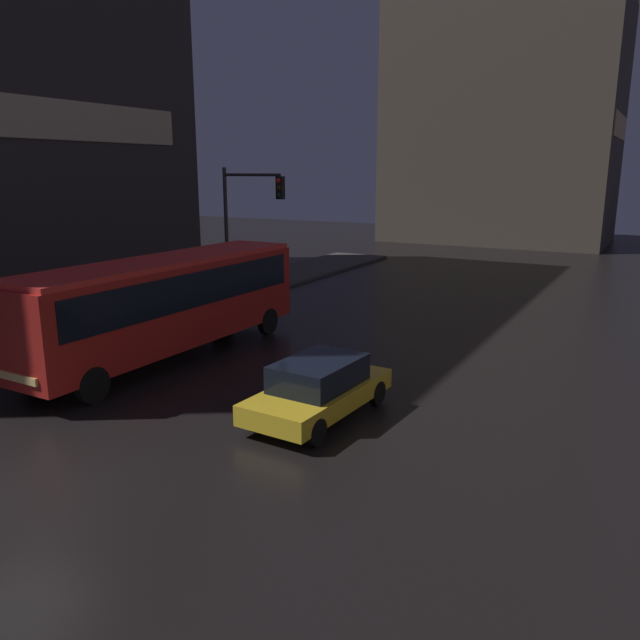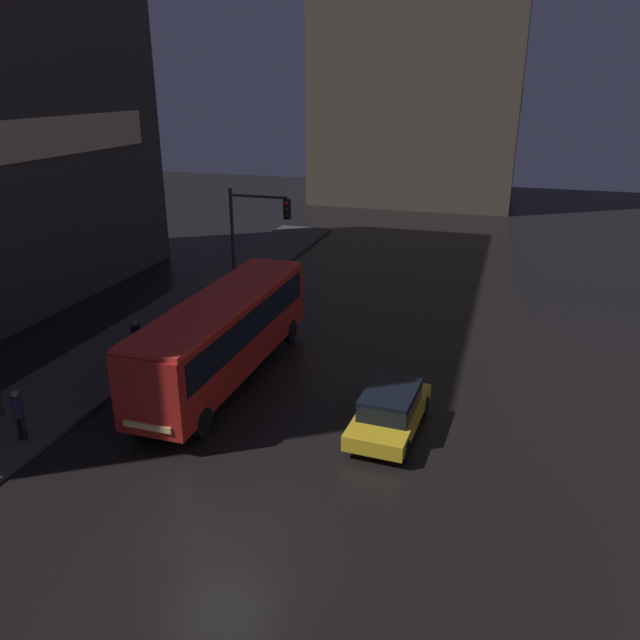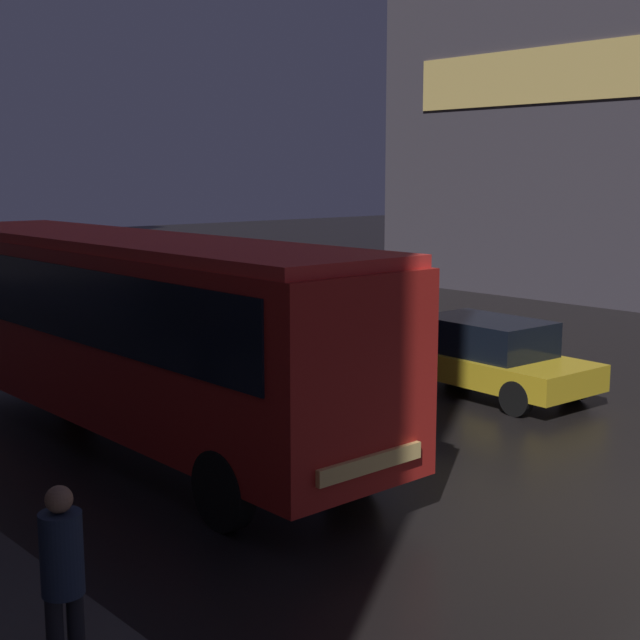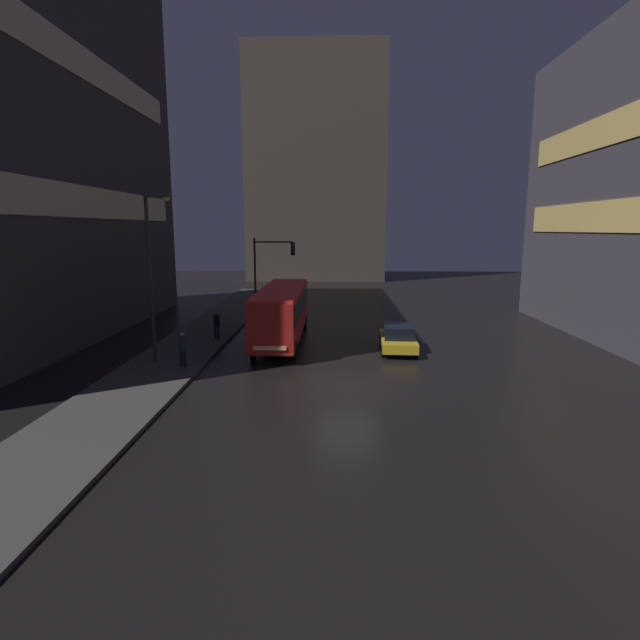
{
  "view_description": "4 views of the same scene",
  "coord_description": "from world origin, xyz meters",
  "px_view_note": "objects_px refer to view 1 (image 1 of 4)",
  "views": [
    {
      "loc": [
        10.2,
        -6.31,
        6.02
      ],
      "look_at": [
        1.34,
        9.5,
        1.65
      ],
      "focal_mm": 35.0,
      "sensor_mm": 36.0,
      "label": 1
    },
    {
      "loc": [
        6.14,
        -11.23,
        10.73
      ],
      "look_at": [
        -0.01,
        8.55,
        2.77
      ],
      "focal_mm": 35.0,
      "sensor_mm": 36.0,
      "label": 2
    },
    {
      "loc": [
        -10.79,
        -4.05,
        4.27
      ],
      "look_at": [
        1.15,
        9.23,
        1.32
      ],
      "focal_mm": 50.0,
      "sensor_mm": 36.0,
      "label": 3
    },
    {
      "loc": [
        -0.52,
        -20.94,
        6.75
      ],
      "look_at": [
        -1.43,
        8.49,
        1.36
      ],
      "focal_mm": 28.0,
      "sensor_mm": 36.0,
      "label": 4
    }
  ],
  "objects_px": {
    "traffic_light_main": "(245,217)",
    "pedestrian_mid": "(87,310)",
    "car_taxi": "(319,387)",
    "bus_near": "(167,297)"
  },
  "relations": [
    {
      "from": "car_taxi",
      "to": "traffic_light_main",
      "type": "bearing_deg",
      "value": -42.75
    },
    {
      "from": "car_taxi",
      "to": "traffic_light_main",
      "type": "xyz_separation_m",
      "value": [
        -8.34,
        8.56,
        3.37
      ]
    },
    {
      "from": "car_taxi",
      "to": "pedestrian_mid",
      "type": "xyz_separation_m",
      "value": [
        -10.74,
        2.11,
        0.39
      ]
    },
    {
      "from": "bus_near",
      "to": "car_taxi",
      "type": "xyz_separation_m",
      "value": [
        6.71,
        -1.96,
        -1.28
      ]
    },
    {
      "from": "bus_near",
      "to": "traffic_light_main",
      "type": "height_order",
      "value": "traffic_light_main"
    },
    {
      "from": "car_taxi",
      "to": "pedestrian_mid",
      "type": "relative_size",
      "value": 2.66
    },
    {
      "from": "pedestrian_mid",
      "to": "traffic_light_main",
      "type": "height_order",
      "value": "traffic_light_main"
    },
    {
      "from": "bus_near",
      "to": "pedestrian_mid",
      "type": "bearing_deg",
      "value": -1.77
    },
    {
      "from": "car_taxi",
      "to": "bus_near",
      "type": "bearing_deg",
      "value": -13.3
    },
    {
      "from": "traffic_light_main",
      "to": "pedestrian_mid",
      "type": "bearing_deg",
      "value": -110.35
    }
  ]
}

